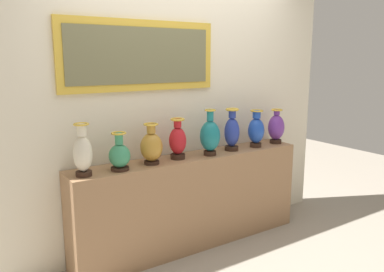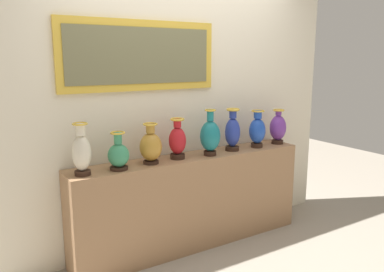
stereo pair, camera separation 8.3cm
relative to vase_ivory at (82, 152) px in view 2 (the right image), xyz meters
The scene contains 11 objects.
ground_plane 1.43m from the vase_ivory, ahead, with size 9.45×9.45×0.00m, color gray.
display_shelf 1.17m from the vase_ivory, ahead, with size 2.24×0.34×0.85m, color #99704C.
back_wall 1.17m from the vase_ivory, 16.22° to the left, with size 3.45×0.14×3.16m.
vase_ivory is the anchor object (origin of this frame).
vase_jade 0.29m from the vase_ivory, ahead, with size 0.17×0.17×0.30m.
vase_ochre 0.58m from the vase_ivory, ahead, with size 0.18×0.18×0.34m.
vase_crimson 0.85m from the vase_ivory, ahead, with size 0.15×0.15×0.36m.
vase_teal 1.15m from the vase_ivory, ahead, with size 0.18×0.18×0.42m.
vase_cobalt 1.44m from the vase_ivory, ahead, with size 0.14×0.14×0.40m.
vase_sapphire 1.72m from the vase_ivory, ahead, with size 0.16×0.16×0.37m.
vase_violet 2.02m from the vase_ivory, ahead, with size 0.17×0.17×0.35m.
Camera 2 is at (-1.78, -2.86, 1.71)m, focal length 36.39 mm.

